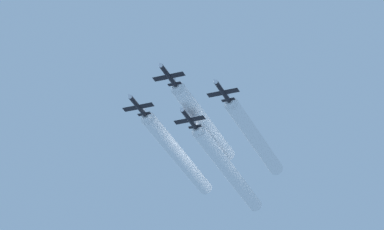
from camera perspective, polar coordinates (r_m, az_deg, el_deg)
The scene contains 8 objects.
jet_lead at distance 291.77m, azimuth -1.10°, elevation 1.83°, with size 7.57×11.02×2.65m.
jet_left_wingman at distance 293.67m, azimuth 1.36°, elevation 1.10°, with size 7.57×11.02×2.65m.
jet_right_wingman at distance 300.55m, azimuth -2.49°, elevation 0.44°, with size 7.57×11.02×2.65m.
jet_slot at distance 301.83m, azimuth -0.16°, elevation -0.14°, with size 7.57×11.02×2.65m.
smoke_trail_lead at distance 310.58m, azimuth 0.51°, elevation -0.31°, with size 3.58×36.84×3.58m.
smoke_trail_left_wingman at distance 312.95m, azimuth 2.81°, elevation -0.98°, with size 3.58×36.83×3.58m.
smoke_trail_right_wingman at distance 321.48m, azimuth -0.68°, elevation -1.76°, with size 3.58×41.90×3.58m.
smoke_trail_slot at distance 324.84m, azimuth 1.61°, elevation -2.44°, with size 3.58×45.74×3.58m.
Camera 1 is at (-93.97, 237.62, 2.52)m, focal length 118.40 mm.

